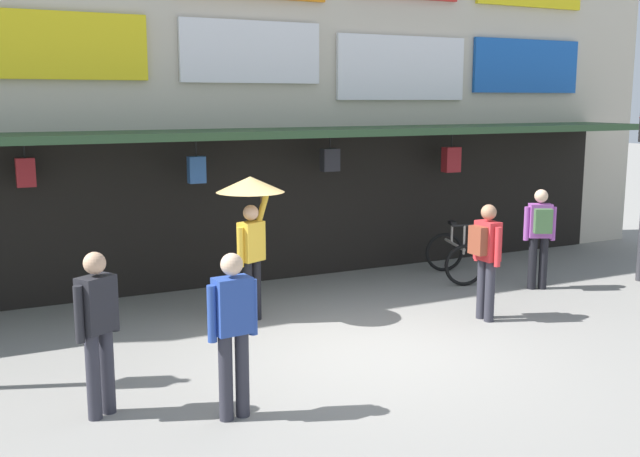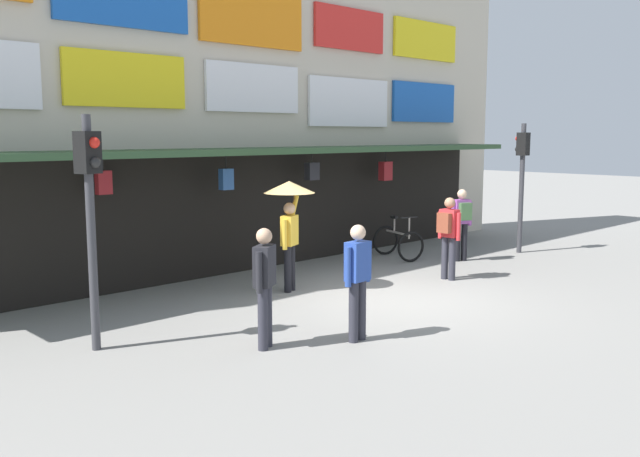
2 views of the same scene
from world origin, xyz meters
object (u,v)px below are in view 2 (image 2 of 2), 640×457
at_px(traffic_light_far, 522,167).
at_px(pedestrian_in_yellow, 265,281).
at_px(traffic_light_near, 90,195).
at_px(pedestrian_in_blue, 448,232).
at_px(pedestrian_with_umbrella, 289,205).
at_px(bicycle_parked, 398,242).
at_px(pedestrian_in_black, 462,219).
at_px(pedestrian_in_green, 358,276).

xyz_separation_m(traffic_light_far, pedestrian_in_yellow, (-9.50, -1.58, -1.19)).
distance_m(traffic_light_near, pedestrian_in_blue, 7.37).
relative_size(traffic_light_near, pedestrian_with_umbrella, 1.54).
bearing_deg(bicycle_parked, pedestrian_with_umbrella, -169.12).
relative_size(pedestrian_in_black, pedestrian_in_yellow, 1.00).
bearing_deg(pedestrian_in_green, pedestrian_in_yellow, 151.15).
height_order(bicycle_parked, pedestrian_in_black, pedestrian_in_black).
distance_m(traffic_light_far, pedestrian_in_blue, 4.18).
bearing_deg(pedestrian_in_black, bicycle_parked, 121.84).
bearing_deg(traffic_light_far, pedestrian_in_yellow, -170.58).
xyz_separation_m(bicycle_parked, pedestrian_in_blue, (-1.16, -2.26, 0.59)).
xyz_separation_m(pedestrian_in_blue, pedestrian_in_yellow, (-5.54, -0.91, -0.04)).
relative_size(pedestrian_in_green, pedestrian_in_yellow, 1.00).
relative_size(traffic_light_far, pedestrian_with_umbrella, 1.54).
distance_m(pedestrian_in_green, pedestrian_with_umbrella, 3.39).
relative_size(traffic_light_near, bicycle_parked, 2.42).
relative_size(bicycle_parked, pedestrian_in_black, 0.79).
bearing_deg(pedestrian_in_yellow, pedestrian_with_umbrella, 42.90).
bearing_deg(traffic_light_near, traffic_light_far, 0.10).
distance_m(pedestrian_in_black, pedestrian_with_umbrella, 4.99).
distance_m(pedestrian_in_blue, pedestrian_in_green, 4.64).
relative_size(pedestrian_in_black, pedestrian_in_green, 1.00).
bearing_deg(pedestrian_in_blue, traffic_light_near, 174.90).
bearing_deg(pedestrian_in_yellow, pedestrian_in_black, 14.33).
bearing_deg(pedestrian_with_umbrella, pedestrian_in_blue, -26.01).
bearing_deg(pedestrian_with_umbrella, pedestrian_in_green, -114.54).
height_order(pedestrian_in_blue, pedestrian_in_black, same).
distance_m(pedestrian_in_green, pedestrian_in_yellow, 1.34).
relative_size(traffic_light_far, bicycle_parked, 2.42).
xyz_separation_m(pedestrian_in_blue, pedestrian_in_green, (-4.37, -1.56, -0.04)).
relative_size(traffic_light_near, pedestrian_in_black, 1.90).
bearing_deg(pedestrian_with_umbrella, pedestrian_in_yellow, -137.10).
xyz_separation_m(bicycle_parked, pedestrian_in_yellow, (-6.70, -3.17, 0.55)).
bearing_deg(pedestrian_in_blue, bicycle_parked, 62.84).
bearing_deg(pedestrian_in_black, pedestrian_in_yellow, -165.67).
distance_m(traffic_light_far, pedestrian_in_green, 8.70).
distance_m(pedestrian_in_blue, pedestrian_in_yellow, 5.61).
height_order(traffic_light_near, bicycle_parked, traffic_light_near).
bearing_deg(pedestrian_in_black, pedestrian_in_blue, -152.67).
xyz_separation_m(traffic_light_near, pedestrian_with_umbrella, (4.26, 0.81, -0.50)).
relative_size(traffic_light_near, pedestrian_in_yellow, 1.90).
xyz_separation_m(traffic_light_near, pedestrian_in_blue, (7.25, -0.65, -1.16)).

